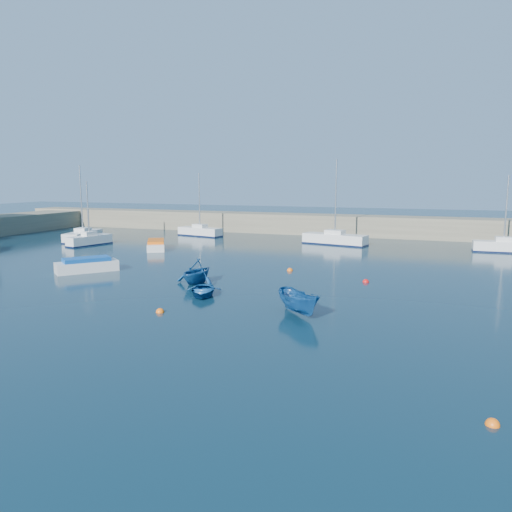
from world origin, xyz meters
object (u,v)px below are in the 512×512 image
(motorboat_1, at_px, (87,265))
(motorboat_2, at_px, (156,245))
(sailboat_5, at_px, (200,231))
(sailboat_7, at_px, (503,246))
(sailboat_6, at_px, (335,239))
(dinghy_left, at_px, (196,271))
(sailboat_4, at_px, (83,235))
(dinghy_right, at_px, (299,303))
(sailboat_3, at_px, (89,240))
(dinghy_center, at_px, (203,291))

(motorboat_1, relative_size, motorboat_2, 0.92)
(sailboat_5, bearing_deg, sailboat_7, -81.75)
(sailboat_5, xyz_separation_m, sailboat_6, (18.08, -2.18, 0.04))
(sailboat_6, distance_m, dinghy_left, 25.02)
(motorboat_1, bearing_deg, motorboat_2, 136.22)
(sailboat_7, bearing_deg, motorboat_1, 123.49)
(sailboat_4, xyz_separation_m, sailboat_7, (46.02, 7.14, 0.01))
(sailboat_6, distance_m, dinghy_right, 30.21)
(dinghy_right, bearing_deg, sailboat_6, 52.03)
(sailboat_7, distance_m, motorboat_2, 35.42)
(motorboat_1, xyz_separation_m, dinghy_left, (10.25, -0.97, 0.34))
(sailboat_3, xyz_separation_m, sailboat_6, (25.34, 10.43, 0.04))
(sailboat_6, bearing_deg, dinghy_center, -173.13)
(motorboat_1, bearing_deg, sailboat_6, 96.21)
(sailboat_6, relative_size, dinghy_left, 2.85)
(sailboat_7, bearing_deg, sailboat_4, 95.98)
(sailboat_4, height_order, dinghy_center, sailboat_4)
(sailboat_6, height_order, motorboat_1, sailboat_6)
(sailboat_7, bearing_deg, sailboat_5, 83.54)
(sailboat_6, xyz_separation_m, dinghy_left, (-4.66, -24.58, 0.23))
(sailboat_4, xyz_separation_m, motorboat_1, (13.98, -16.42, -0.07))
(sailboat_5, xyz_separation_m, dinghy_right, (22.39, -32.07, 0.07))
(sailboat_4, relative_size, sailboat_7, 1.16)
(sailboat_6, bearing_deg, motorboat_2, 134.74)
(sailboat_6, xyz_separation_m, motorboat_2, (-16.67, -10.63, -0.17))
(sailboat_6, relative_size, sailboat_7, 1.23)
(motorboat_2, bearing_deg, dinghy_left, -80.15)
(motorboat_2, xyz_separation_m, dinghy_left, (12.01, -13.96, 0.40))
(sailboat_5, distance_m, motorboat_1, 25.98)
(sailboat_5, relative_size, sailboat_6, 0.85)
(sailboat_5, bearing_deg, dinghy_right, -133.21)
(sailboat_3, height_order, sailboat_7, sailboat_7)
(sailboat_3, bearing_deg, sailboat_6, 35.71)
(sailboat_4, distance_m, sailboat_5, 14.31)
(sailboat_6, relative_size, motorboat_2, 1.86)
(sailboat_7, relative_size, motorboat_1, 1.64)
(sailboat_5, height_order, sailboat_6, sailboat_6)
(sailboat_3, bearing_deg, motorboat_2, 12.03)
(sailboat_3, relative_size, dinghy_right, 2.00)
(sailboat_6, bearing_deg, motorboat_1, 159.97)
(motorboat_2, bearing_deg, sailboat_5, 65.39)
(sailboat_4, height_order, motorboat_2, sailboat_4)
(dinghy_left, bearing_deg, dinghy_right, -24.64)
(dinghy_right, bearing_deg, sailboat_7, 20.57)
(sailboat_4, xyz_separation_m, sailboat_6, (28.89, 7.20, 0.04))
(motorboat_1, height_order, dinghy_center, motorboat_1)
(sailboat_7, xyz_separation_m, dinghy_center, (-19.74, -27.66, -0.29))
(sailboat_7, relative_size, dinghy_left, 2.31)
(dinghy_center, xyz_separation_m, dinghy_left, (-2.06, 3.13, 0.55))
(sailboat_4, bearing_deg, sailboat_6, 0.69)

